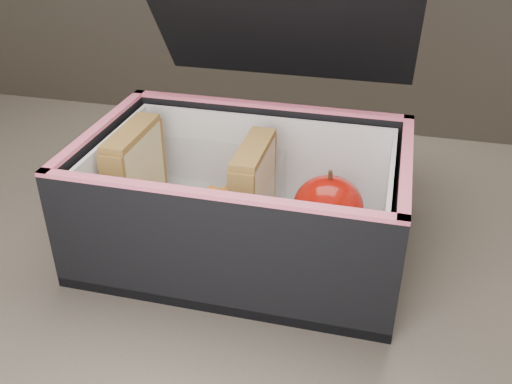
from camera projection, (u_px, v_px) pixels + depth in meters
kitchen_table at (202, 342)px, 0.61m from camera, size 1.20×0.80×0.75m
lunch_bag at (245, 189)px, 0.58m from camera, size 0.32×0.33×0.29m
plastic_tub at (194, 197)px, 0.60m from camera, size 0.17×0.12×0.07m
sandwich_left at (136, 174)px, 0.61m from camera, size 0.03×0.09×0.10m
sandwich_right at (254, 190)px, 0.58m from camera, size 0.03×0.09×0.10m
carrot_sticks at (200, 212)px, 0.61m from camera, size 0.04×0.14×0.03m
paper_napkin at (330, 238)px, 0.59m from camera, size 0.08×0.08×0.01m
red_apple at (328, 208)px, 0.58m from camera, size 0.08×0.08×0.08m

